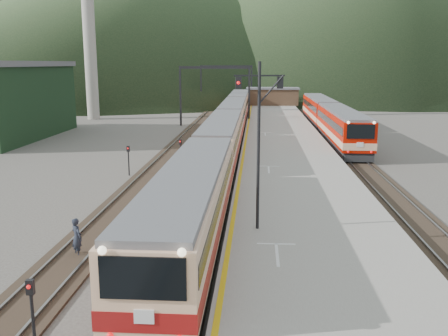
# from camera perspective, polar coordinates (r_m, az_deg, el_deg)

# --- Properties ---
(track_main) EXTENTS (2.60, 200.00, 0.23)m
(track_main) POSITION_cam_1_polar(r_m,az_deg,el_deg) (53.26, 0.62, 2.93)
(track_main) COLOR black
(track_main) RESTS_ON ground
(track_far) EXTENTS (2.60, 200.00, 0.23)m
(track_far) POSITION_cam_1_polar(r_m,az_deg,el_deg) (53.77, -4.72, 2.98)
(track_far) COLOR black
(track_far) RESTS_ON ground
(track_second) EXTENTS (2.60, 200.00, 0.23)m
(track_second) POSITION_cam_1_polar(r_m,az_deg,el_deg) (53.86, 12.94, 2.73)
(track_second) COLOR black
(track_second) RESTS_ON ground
(platform) EXTENTS (8.00, 100.00, 1.00)m
(platform) POSITION_cam_1_polar(r_m,az_deg,el_deg) (51.20, 6.77, 2.98)
(platform) COLOR gray
(platform) RESTS_ON ground
(gantry_near) EXTENTS (9.55, 0.25, 8.00)m
(gantry_near) POSITION_cam_1_polar(r_m,az_deg,el_deg) (67.83, -1.09, 9.55)
(gantry_near) COLOR black
(gantry_near) RESTS_ON ground
(gantry_far) EXTENTS (9.55, 0.25, 8.00)m
(gantry_far) POSITION_cam_1_polar(r_m,az_deg,el_deg) (92.75, 0.25, 10.18)
(gantry_far) COLOR black
(gantry_far) RESTS_ON ground
(smokestack) EXTENTS (1.80, 1.80, 30.00)m
(smokestack) POSITION_cam_1_polar(r_m,az_deg,el_deg) (78.87, -15.25, 16.32)
(smokestack) COLOR #9E998E
(smokestack) RESTS_ON ground
(station_shed) EXTENTS (9.40, 4.40, 3.10)m
(station_shed) POSITION_cam_1_polar(r_m,az_deg,el_deg) (90.75, 5.56, 8.18)
(station_shed) COLOR #4C3524
(station_shed) RESTS_ON platform
(hill_a) EXTENTS (180.00, 180.00, 60.00)m
(hill_a) POSITION_cam_1_polar(r_m,az_deg,el_deg) (208.16, -8.50, 17.74)
(hill_a) COLOR #263F23
(hill_a) RESTS_ON ground
(hill_d) EXTENTS (200.00, 200.00, 55.00)m
(hill_d) POSITION_cam_1_polar(r_m,az_deg,el_deg) (281.52, -22.88, 14.89)
(hill_d) COLOR #263F23
(hill_d) RESTS_ON ground
(main_train) EXTENTS (2.84, 77.99, 3.47)m
(main_train) POSITION_cam_1_polar(r_m,az_deg,el_deg) (51.54, 0.53, 4.76)
(main_train) COLOR #EAB28A
(main_train) RESTS_ON track_main
(second_train) EXTENTS (2.78, 37.93, 3.40)m
(second_train) POSITION_cam_1_polar(r_m,az_deg,el_deg) (61.48, 11.87, 5.63)
(second_train) COLOR #B51000
(second_train) RESTS_ON track_second
(signal_mast) EXTENTS (2.19, 0.47, 7.45)m
(signal_mast) POSITION_cam_1_polar(r_m,az_deg,el_deg) (21.88, 3.99, 4.39)
(signal_mast) COLOR black
(signal_mast) RESTS_ON platform
(short_signal_a) EXTENTS (0.23, 0.17, 2.27)m
(short_signal_a) POSITION_cam_1_polar(r_m,az_deg,el_deg) (16.02, -21.11, -14.48)
(short_signal_a) COLOR black
(short_signal_a) RESTS_ON ground
(short_signal_b) EXTENTS (0.27, 0.24, 2.27)m
(short_signal_b) POSITION_cam_1_polar(r_m,az_deg,el_deg) (41.10, -5.00, 2.18)
(short_signal_b) COLOR black
(short_signal_b) RESTS_ON ground
(short_signal_c) EXTENTS (0.23, 0.17, 2.27)m
(short_signal_c) POSITION_cam_1_polar(r_m,az_deg,el_deg) (38.29, -10.87, 1.30)
(short_signal_c) COLOR black
(short_signal_c) RESTS_ON ground
(worker) EXTENTS (0.76, 0.74, 1.76)m
(worker) POSITION_cam_1_polar(r_m,az_deg,el_deg) (23.00, -16.46, -7.61)
(worker) COLOR #202531
(worker) RESTS_ON ground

